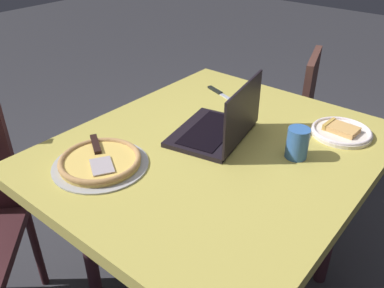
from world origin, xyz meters
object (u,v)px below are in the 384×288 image
Objects in this scene: pizza_tray at (100,161)px; chair_near at (287,112)px; dining_table at (216,163)px; drink_cup at (298,143)px; laptop at (220,127)px; pizza_plate at (341,131)px; table_knife at (220,93)px.

chair_near is at bearing 177.23° from pizza_tray.
drink_cup reaches higher than dining_table.
laptop is 0.46m from pizza_tray.
chair_near is at bearing -170.86° from laptop.
pizza_plate is 0.58m from table_knife.
laptop reaches higher than table_knife.
laptop reaches higher than dining_table.
dining_table is 10.97× the size of drink_cup.
laptop reaches higher than pizza_plate.
pizza_tray is 0.68m from drink_cup.
drink_cup is (-0.12, 0.26, 0.13)m from dining_table.
pizza_tray is (0.35, -0.23, 0.09)m from dining_table.
pizza_tray is at bearing -46.06° from drink_cup.
pizza_plate is at bearing 88.84° from table_knife.
chair_near is (-0.88, -0.14, -0.32)m from laptop.
table_knife is 2.02× the size of drink_cup.
pizza_tray is at bearing -26.23° from laptop.
pizza_tray is at bearing -33.23° from dining_table.
laptop is at bearing -78.40° from drink_cup.
pizza_plate is 0.27m from drink_cup.
drink_cup is 0.13× the size of chair_near.
dining_table is 3.27× the size of laptop.
pizza_plate reaches higher than pizza_tray.
laptop is 1.64× the size of pizza_plate.
chair_near is at bearing -138.88° from pizza_plate.
chair_near reaches higher than pizza_tray.
dining_table is at bearing 23.85° from laptop.
table_knife is at bearing -144.40° from laptop.
dining_table is 0.50m from pizza_plate.
chair_near is (-0.82, -0.43, -0.33)m from drink_cup.
drink_cup is (-0.47, 0.49, 0.04)m from pizza_tray.
laptop is 0.41m from table_knife.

